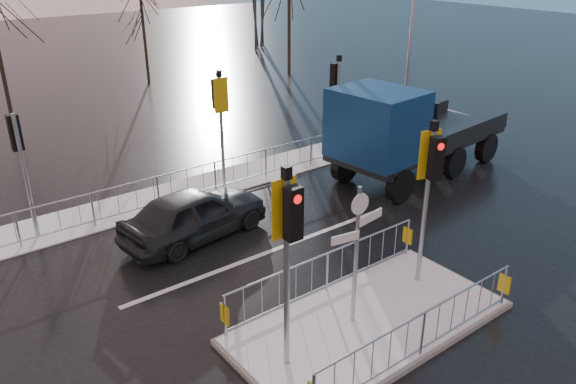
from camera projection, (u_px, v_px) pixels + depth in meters
ground at (369, 325)px, 11.94m from camera, size 120.00×120.00×0.00m
snow_verge at (180, 193)px, 18.17m from camera, size 30.00×2.00×0.04m
lane_markings at (380, 333)px, 11.70m from camera, size 8.00×11.38×0.01m
traffic_island at (369, 310)px, 11.78m from camera, size 6.00×3.04×4.15m
far_kerb_fixtures at (193, 167)px, 17.56m from camera, size 18.00×0.65×3.83m
car_far_lane at (195, 213)px, 15.23m from camera, size 4.40×2.26×1.44m
flatbed_truck at (396, 132)px, 18.38m from camera, size 7.40×3.27×3.33m
tree_far_b at (141, 7)px, 30.98m from camera, size 3.25×3.25×6.14m
street_lamp_right at (413, 27)px, 22.19m from camera, size 1.25×0.18×8.00m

